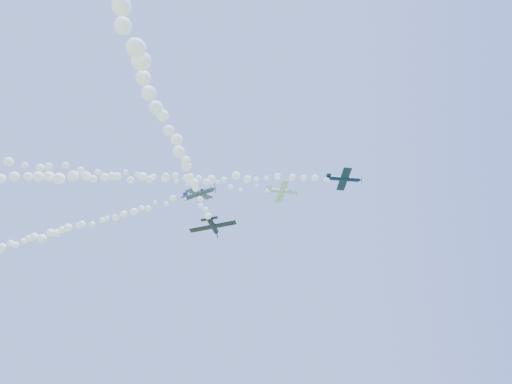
# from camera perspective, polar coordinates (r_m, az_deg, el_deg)

# --- Properties ---
(plane_white) EXTENTS (6.32, 6.55, 1.99)m
(plane_white) POSITION_cam_1_polar(r_m,az_deg,el_deg) (86.60, 3.47, 0.11)
(plane_white) COLOR silver
(smoke_trail_white) EXTENTS (80.59, 31.28, 2.75)m
(smoke_trail_white) POSITION_cam_1_polar(r_m,az_deg,el_deg) (86.98, -26.30, 3.13)
(smoke_trail_white) COLOR white
(plane_navy) EXTENTS (7.86, 8.33, 2.88)m
(plane_navy) POSITION_cam_1_polar(r_m,az_deg,el_deg) (90.12, 11.61, 1.73)
(plane_navy) COLOR #0D1A39
(smoke_trail_navy) EXTENTS (72.70, 13.94, 3.05)m
(smoke_trail_navy) POSITION_cam_1_polar(r_m,az_deg,el_deg) (89.94, -13.50, 1.90)
(smoke_trail_navy) COLOR white
(plane_grey) EXTENTS (6.96, 7.24, 2.34)m
(plane_grey) POSITION_cam_1_polar(r_m,az_deg,el_deg) (78.16, -7.53, -0.21)
(plane_grey) COLOR #3C4457
(smoke_trail_grey) EXTENTS (66.70, 24.11, 3.17)m
(smoke_trail_grey) POSITION_cam_1_polar(r_m,az_deg,el_deg) (101.81, -25.46, -5.01)
(smoke_trail_grey) COLOR white
(plane_black) EXTENTS (7.66, 7.49, 2.13)m
(plane_black) POSITION_cam_1_polar(r_m,az_deg,el_deg) (70.70, -5.76, -4.51)
(plane_black) COLOR black
(smoke_trail_black) EXTENTS (5.12, 68.91, 2.99)m
(smoke_trail_black) POSITION_cam_1_polar(r_m,az_deg,el_deg) (41.72, -15.59, 17.33)
(smoke_trail_black) COLOR white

